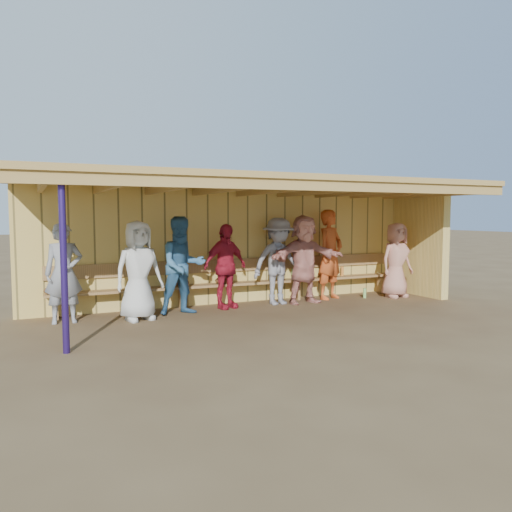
{
  "coord_description": "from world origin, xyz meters",
  "views": [
    {
      "loc": [
        -4.04,
        -8.4,
        1.84
      ],
      "look_at": [
        0.0,
        0.35,
        1.05
      ],
      "focal_mm": 35.0,
      "sensor_mm": 36.0,
      "label": 1
    }
  ],
  "objects": [
    {
      "name": "ground",
      "position": [
        0.0,
        0.0,
        0.0
      ],
      "size": [
        90.0,
        90.0,
        0.0
      ],
      "primitive_type": "plane",
      "color": "brown",
      "rests_on": "ground"
    },
    {
      "name": "player_a",
      "position": [
        -3.48,
        0.62,
        0.86
      ],
      "size": [
        0.63,
        0.41,
        1.71
      ],
      "primitive_type": "imported",
      "rotation": [
        0.0,
        0.0,
        0.0
      ],
      "color": "gray",
      "rests_on": "ground"
    },
    {
      "name": "player_b",
      "position": [
        -2.27,
        0.33,
        0.87
      ],
      "size": [
        0.95,
        0.73,
        1.75
      ],
      "primitive_type": "imported",
      "rotation": [
        0.0,
        0.0,
        0.21
      ],
      "color": "silver",
      "rests_on": "ground"
    },
    {
      "name": "player_c",
      "position": [
        -1.43,
        0.5,
        0.91
      ],
      "size": [
        0.92,
        0.74,
        1.82
      ],
      "primitive_type": "imported",
      "rotation": [
        0.0,
        0.0,
        0.06
      ],
      "color": "teal",
      "rests_on": "ground"
    },
    {
      "name": "player_d",
      "position": [
        -0.5,
        0.72,
        0.84
      ],
      "size": [
        1.05,
        0.65,
        1.67
      ],
      "primitive_type": "imported",
      "rotation": [
        0.0,
        0.0,
        0.27
      ],
      "color": "#B41C31",
      "rests_on": "ground"
    },
    {
      "name": "player_e",
      "position": [
        0.66,
        0.69,
        0.89
      ],
      "size": [
        1.19,
        0.73,
        1.79
      ],
      "primitive_type": "imported",
      "rotation": [
        0.0,
        0.0,
        0.06
      ],
      "color": "gray",
      "rests_on": "ground"
    },
    {
      "name": "player_f",
      "position": [
        1.21,
        0.58,
        0.93
      ],
      "size": [
        1.74,
        0.63,
        1.85
      ],
      "primitive_type": "imported",
      "rotation": [
        0.0,
        0.0,
        0.05
      ],
      "color": "tan",
      "rests_on": "ground"
    },
    {
      "name": "player_g",
      "position": [
        2.0,
        0.81,
        0.98
      ],
      "size": [
        0.84,
        0.7,
        1.96
      ],
      "primitive_type": "imported",
      "rotation": [
        0.0,
        0.0,
        0.37
      ],
      "color": "#C6501F",
      "rests_on": "ground"
    },
    {
      "name": "player_h",
      "position": [
        3.48,
        0.39,
        0.84
      ],
      "size": [
        0.86,
        0.59,
        1.67
      ],
      "primitive_type": "imported",
      "rotation": [
        0.0,
        0.0,
        0.08
      ],
      "color": "tan",
      "rests_on": "ground"
    },
    {
      "name": "dugout_structure",
      "position": [
        0.39,
        0.69,
        1.69
      ],
      "size": [
        8.8,
        3.2,
        2.5
      ],
      "color": "#E4C261",
      "rests_on": "ground"
    },
    {
      "name": "bench",
      "position": [
        0.0,
        1.12,
        0.53
      ],
      "size": [
        7.6,
        0.34,
        0.93
      ],
      "color": "#A27945",
      "rests_on": "ground"
    },
    {
      "name": "dugout_equipment",
      "position": [
        -0.85,
        0.99,
        0.49
      ],
      "size": [
        7.52,
        0.62,
        0.8
      ],
      "color": "#C86317",
      "rests_on": "ground"
    }
  ]
}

